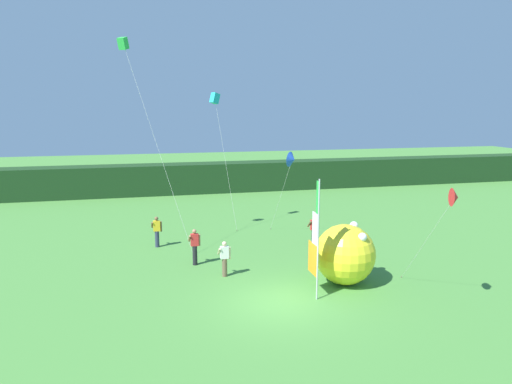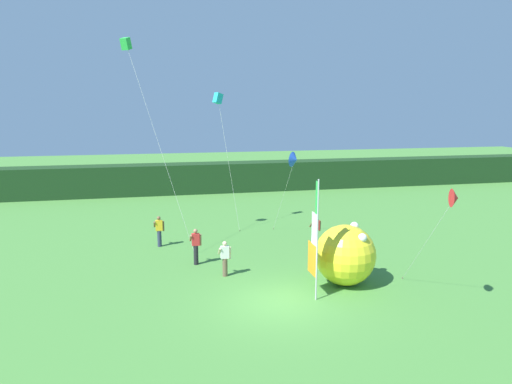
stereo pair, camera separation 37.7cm
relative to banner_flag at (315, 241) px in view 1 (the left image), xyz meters
name	(u,v)px [view 1 (the left image)]	position (x,y,z in m)	size (l,w,h in m)	color
ground_plane	(278,304)	(-1.56, -0.35, -2.25)	(120.00, 120.00, 0.00)	#478438
distant_treeline	(200,178)	(-1.56, 23.89, -0.99)	(80.00, 2.40, 2.52)	#193819
banner_flag	(315,241)	(0.00, 0.00, 0.00)	(0.06, 1.03, 4.70)	#B7B7BC
person_near_banner	(314,230)	(2.38, 6.41, -1.38)	(0.55, 0.48, 1.65)	black
person_mid_field	(195,246)	(-4.12, 4.84, -1.33)	(0.55, 0.48, 1.73)	black
person_far_left	(225,258)	(-3.03, 3.02, -1.41)	(0.55, 0.48, 1.58)	brown
person_far_right	(157,231)	(-5.75, 8.17, -1.38)	(0.55, 0.48, 1.65)	#2D334C
inflatable_balloon	(345,254)	(1.72, 1.00, -0.98)	(2.54, 2.54, 2.58)	yellow
kite_blue_delta_0	(292,160)	(1.58, 7.86, 2.24)	(0.96, 2.91, 4.94)	brown
kite_green_box_1	(124,46)	(-6.99, 8.68, 8.07)	(3.29, 2.78, 10.76)	brown
kite_red_delta_2	(455,198)	(4.22, -2.38, 1.95)	(0.43, 3.76, 4.55)	brown
kite_cyan_box_3	(215,99)	(-2.07, 11.28, 5.51)	(1.42, 1.25, 8.16)	brown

